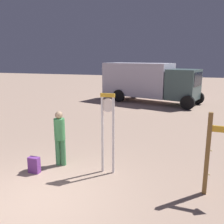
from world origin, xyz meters
TOP-DOWN VIEW (x-y plane):
  - ground_plane at (0.00, 0.00)m, footprint 80.00×80.00m
  - standing_clock at (1.14, 1.94)m, footprint 0.40×0.11m
  - arrow_sign at (4.04, 1.57)m, footprint 0.89×0.26m
  - person_near_clock at (-0.38, 1.95)m, footprint 0.32×0.32m
  - backpack at (-0.85, 1.26)m, footprint 0.32×0.21m
  - box_truck_near at (0.21, 13.75)m, footprint 7.53×4.28m

SIDE VIEW (x-z plane):
  - ground_plane at x=0.00m, z-range 0.00..0.00m
  - backpack at x=-0.85m, z-range 0.00..0.46m
  - person_near_clock at x=-0.38m, z-range 0.10..1.79m
  - arrow_sign at x=4.04m, z-range 0.31..2.32m
  - standing_clock at x=1.14m, z-range 0.23..2.52m
  - box_truck_near at x=0.21m, z-range 0.16..3.00m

